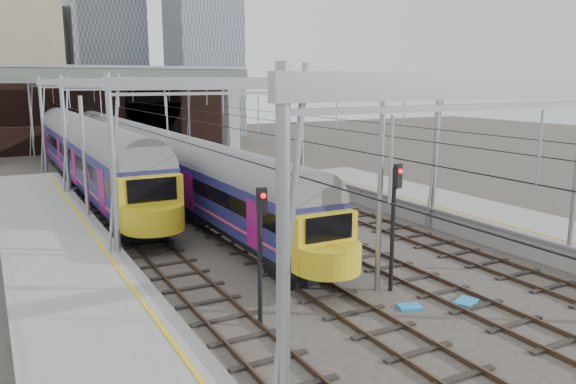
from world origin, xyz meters
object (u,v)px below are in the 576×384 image
train_second (88,152)px  signal_near_left (260,239)px  signal_near_centre (394,212)px  train_main (132,148)px

train_second → signal_near_left: bearing=-88.3°
signal_near_left → signal_near_centre: signal_near_centre is taller
train_main → signal_near_left: bearing=-95.9°
signal_near_left → signal_near_centre: bearing=18.5°
train_main → signal_near_centre: 30.65m
train_main → signal_near_left: 31.16m
signal_near_centre → train_main: bearing=75.3°
train_main → train_second: train_second is taller
train_second → signal_near_left: train_second is taller
train_main → signal_near_left: (-3.19, -30.99, 0.53)m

